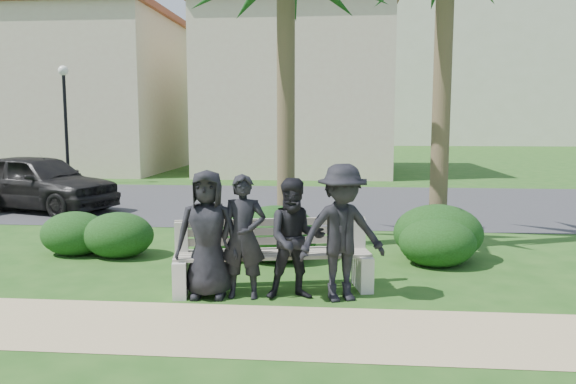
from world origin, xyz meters
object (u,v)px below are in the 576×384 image
object	(u,v)px
man_a	(208,234)
car_a	(39,182)
man_c	(295,239)
park_bench	(274,260)
man_b	(244,237)
street_lamp	(65,103)
man_d	(342,233)

from	to	relation	value
man_a	car_a	xyz separation A→B (m)	(-6.02, 6.73, -0.10)
man_c	car_a	distance (m)	9.81
park_bench	man_c	bearing A→B (deg)	-57.40
man_b	man_c	size ratio (longest dim) A/B	1.03
street_lamp	man_d	xyz separation A→B (m)	(9.93, -12.67, -2.06)
man_c	park_bench	bearing A→B (deg)	123.25
car_a	park_bench	bearing A→B (deg)	-114.71
man_b	car_a	distance (m)	9.34
park_bench	man_a	distance (m)	0.99
street_lamp	park_bench	bearing A→B (deg)	-53.82
man_b	man_c	distance (m)	0.68
man_a	car_a	size ratio (longest dim) A/B	0.39
street_lamp	man_b	bearing A→B (deg)	-55.65
street_lamp	park_bench	world-z (taller)	street_lamp
car_a	man_a	bearing A→B (deg)	-119.98
man_a	man_b	bearing A→B (deg)	-1.06
man_d	car_a	world-z (taller)	man_d
man_a	man_d	distance (m)	1.75
park_bench	man_a	world-z (taller)	man_a
street_lamp	car_a	world-z (taller)	street_lamp
street_lamp	man_c	distance (m)	15.87
park_bench	man_d	xyz separation A→B (m)	(0.92, -0.35, 0.46)
car_a	street_lamp	bearing A→B (deg)	38.19
street_lamp	man_d	distance (m)	16.23
park_bench	man_a	bearing A→B (deg)	-167.16
street_lamp	man_b	size ratio (longest dim) A/B	2.64
street_lamp	man_c	xyz separation A→B (m)	(9.33, -12.65, -2.15)
street_lamp	man_a	bearing A→B (deg)	-57.17
man_c	man_d	bearing A→B (deg)	-12.33
man_d	man_a	bearing A→B (deg)	160.56
street_lamp	park_bench	distance (m)	15.46
man_a	man_c	distance (m)	1.15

